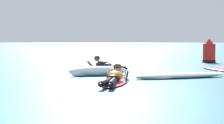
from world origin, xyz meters
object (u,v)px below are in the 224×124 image
at_px(surfer_near, 114,79).
at_px(surfer_far, 104,66).
at_px(channel_marker_buoy, 209,53).
at_px(drifting_surfboard, 217,69).

height_order(surfer_near, surfer_far, same).
distance_m(surfer_near, channel_marker_buoy, 10.06).
distance_m(surfer_near, surfer_far, 4.69).
xyz_separation_m(surfer_near, drifting_surfboard, (3.59, 4.76, -0.10)).
relative_size(surfer_near, drifting_surfboard, 1.37).
xyz_separation_m(surfer_near, surfer_far, (-0.44, 4.67, -0.00)).
bearing_deg(channel_marker_buoy, drifting_surfboard, -97.29).
bearing_deg(channel_marker_buoy, surfer_far, -135.60).
xyz_separation_m(surfer_far, drifting_surfboard, (4.03, 0.09, -0.10)).
bearing_deg(channel_marker_buoy, surfer_near, -114.36).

